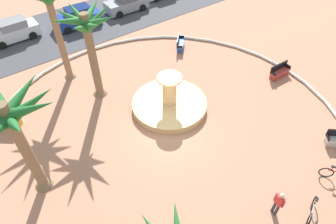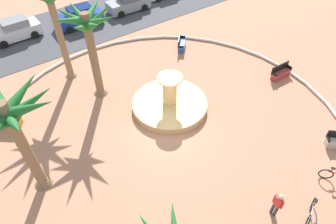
{
  "view_description": "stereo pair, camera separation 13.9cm",
  "coord_description": "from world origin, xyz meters",
  "px_view_note": "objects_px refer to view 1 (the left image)",
  "views": [
    {
      "loc": [
        -6.78,
        -9.4,
        13.09
      ],
      "look_at": [
        0.4,
        0.49,
        1.0
      ],
      "focal_mm": 31.77,
      "sensor_mm": 36.0,
      "label": 1
    },
    {
      "loc": [
        -6.67,
        -9.48,
        13.09
      ],
      "look_at": [
        0.4,
        0.49,
        1.0
      ],
      "focal_mm": 31.77,
      "sensor_mm": 36.0,
      "label": 2
    }
  ],
  "objects_px": {
    "fountain": "(169,103)",
    "person_cyclist_helmet": "(278,203)",
    "palm_tree_by_curb": "(11,124)",
    "palm_tree_near_fountain": "(88,34)",
    "parked_car_leftmost": "(13,31)",
    "bicycle_red_frame": "(312,211)",
    "bench_southeast": "(7,122)",
    "palm_tree_mid_plaza": "(49,3)",
    "bench_west": "(280,72)",
    "bench_east": "(180,44)",
    "parked_car_second": "(77,17)",
    "parked_car_third": "(127,3)"
  },
  "relations": [
    {
      "from": "palm_tree_near_fountain",
      "to": "bicycle_red_frame",
      "type": "distance_m",
      "value": 14.58
    },
    {
      "from": "fountain",
      "to": "bench_east",
      "type": "relative_size",
      "value": 3.12
    },
    {
      "from": "bench_east",
      "to": "bench_west",
      "type": "xyz_separation_m",
      "value": [
        3.42,
        -7.04,
        0.0
      ]
    },
    {
      "from": "bench_east",
      "to": "bicycle_red_frame",
      "type": "distance_m",
      "value": 15.17
    },
    {
      "from": "fountain",
      "to": "person_cyclist_helmet",
      "type": "xyz_separation_m",
      "value": [
        -0.28,
        -8.61,
        0.57
      ]
    },
    {
      "from": "parked_car_second",
      "to": "parked_car_third",
      "type": "height_order",
      "value": "same"
    },
    {
      "from": "bicycle_red_frame",
      "to": "parked_car_leftmost",
      "type": "distance_m",
      "value": 24.62
    },
    {
      "from": "bench_east",
      "to": "bench_southeast",
      "type": "distance_m",
      "value": 13.47
    },
    {
      "from": "palm_tree_near_fountain",
      "to": "bench_southeast",
      "type": "bearing_deg",
      "value": 174.41
    },
    {
      "from": "palm_tree_by_curb",
      "to": "parked_car_leftmost",
      "type": "relative_size",
      "value": 1.44
    },
    {
      "from": "bench_west",
      "to": "palm_tree_by_curb",
      "type": "bearing_deg",
      "value": 176.13
    },
    {
      "from": "palm_tree_mid_plaza",
      "to": "bicycle_red_frame",
      "type": "bearing_deg",
      "value": -73.58
    },
    {
      "from": "person_cyclist_helmet",
      "to": "bench_southeast",
      "type": "bearing_deg",
      "value": 123.1
    },
    {
      "from": "person_cyclist_helmet",
      "to": "parked_car_leftmost",
      "type": "xyz_separation_m",
      "value": [
        -5.24,
        22.7,
        -0.13
      ]
    },
    {
      "from": "fountain",
      "to": "bicycle_red_frame",
      "type": "relative_size",
      "value": 2.94
    },
    {
      "from": "palm_tree_by_curb",
      "to": "person_cyclist_helmet",
      "type": "bearing_deg",
      "value": -43.44
    },
    {
      "from": "bench_west",
      "to": "parked_car_third",
      "type": "height_order",
      "value": "parked_car_third"
    },
    {
      "from": "palm_tree_near_fountain",
      "to": "fountain",
      "type": "bearing_deg",
      "value": -51.91
    },
    {
      "from": "parked_car_second",
      "to": "parked_car_third",
      "type": "distance_m",
      "value": 4.92
    },
    {
      "from": "bench_west",
      "to": "bicycle_red_frame",
      "type": "bearing_deg",
      "value": -133.32
    },
    {
      "from": "bench_east",
      "to": "person_cyclist_helmet",
      "type": "bearing_deg",
      "value": -110.18
    },
    {
      "from": "fountain",
      "to": "parked_car_third",
      "type": "xyz_separation_m",
      "value": [
        4.62,
        13.12,
        0.45
      ]
    },
    {
      "from": "bench_east",
      "to": "bench_southeast",
      "type": "relative_size",
      "value": 0.97
    },
    {
      "from": "fountain",
      "to": "palm_tree_near_fountain",
      "type": "xyz_separation_m",
      "value": [
        -2.96,
        3.78,
        4.1
      ]
    },
    {
      "from": "palm_tree_mid_plaza",
      "to": "parked_car_third",
      "type": "xyz_separation_m",
      "value": [
        8.48,
        6.46,
        -4.65
      ]
    },
    {
      "from": "palm_tree_near_fountain",
      "to": "parked_car_leftmost",
      "type": "relative_size",
      "value": 1.47
    },
    {
      "from": "bicycle_red_frame",
      "to": "parked_car_second",
      "type": "height_order",
      "value": "parked_car_second"
    },
    {
      "from": "fountain",
      "to": "bench_west",
      "type": "xyz_separation_m",
      "value": [
        8.16,
        -2.02,
        0.01
      ]
    },
    {
      "from": "fountain",
      "to": "parked_car_second",
      "type": "relative_size",
      "value": 1.16
    },
    {
      "from": "bicycle_red_frame",
      "to": "bench_southeast",
      "type": "bearing_deg",
      "value": 124.59
    },
    {
      "from": "palm_tree_near_fountain",
      "to": "palm_tree_mid_plaza",
      "type": "height_order",
      "value": "palm_tree_mid_plaza"
    },
    {
      "from": "fountain",
      "to": "palm_tree_by_curb",
      "type": "bearing_deg",
      "value": -173.94
    },
    {
      "from": "bench_east",
      "to": "bicycle_red_frame",
      "type": "xyz_separation_m",
      "value": [
        -3.79,
        -14.69,
        0.04
      ]
    },
    {
      "from": "bench_west",
      "to": "bench_east",
      "type": "bearing_deg",
      "value": 115.94
    },
    {
      "from": "fountain",
      "to": "bicycle_red_frame",
      "type": "xyz_separation_m",
      "value": [
        0.94,
        -9.67,
        0.05
      ]
    },
    {
      "from": "parked_car_leftmost",
      "to": "parked_car_second",
      "type": "bearing_deg",
      "value": -10.26
    },
    {
      "from": "bench_southeast",
      "to": "bicycle_red_frame",
      "type": "bearing_deg",
      "value": -55.41
    },
    {
      "from": "bicycle_red_frame",
      "to": "bench_east",
      "type": "bearing_deg",
      "value": 75.53
    },
    {
      "from": "palm_tree_near_fountain",
      "to": "palm_tree_by_curb",
      "type": "relative_size",
      "value": 1.02
    },
    {
      "from": "palm_tree_by_curb",
      "to": "parked_car_third",
      "type": "relative_size",
      "value": 1.45
    },
    {
      "from": "bench_southeast",
      "to": "palm_tree_near_fountain",
      "type": "bearing_deg",
      "value": -5.59
    },
    {
      "from": "palm_tree_by_curb",
      "to": "parked_car_second",
      "type": "height_order",
      "value": "palm_tree_by_curb"
    },
    {
      "from": "bicycle_red_frame",
      "to": "bench_west",
      "type": "bearing_deg",
      "value": 46.68
    },
    {
      "from": "fountain",
      "to": "palm_tree_mid_plaza",
      "type": "height_order",
      "value": "palm_tree_mid_plaza"
    },
    {
      "from": "bicycle_red_frame",
      "to": "parked_car_second",
      "type": "xyz_separation_m",
      "value": [
        -1.25,
        22.81,
        0.4
      ]
    },
    {
      "from": "parked_car_leftmost",
      "to": "person_cyclist_helmet",
      "type": "bearing_deg",
      "value": -77.0
    },
    {
      "from": "parked_car_leftmost",
      "to": "bench_west",
      "type": "bearing_deg",
      "value": -49.67
    },
    {
      "from": "bench_east",
      "to": "parked_car_second",
      "type": "distance_m",
      "value": 9.57
    },
    {
      "from": "parked_car_leftmost",
      "to": "parked_car_second",
      "type": "distance_m",
      "value": 5.3
    },
    {
      "from": "bench_west",
      "to": "bench_southeast",
      "type": "xyz_separation_m",
      "value": [
        -16.88,
        6.36,
        0.0
      ]
    }
  ]
}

